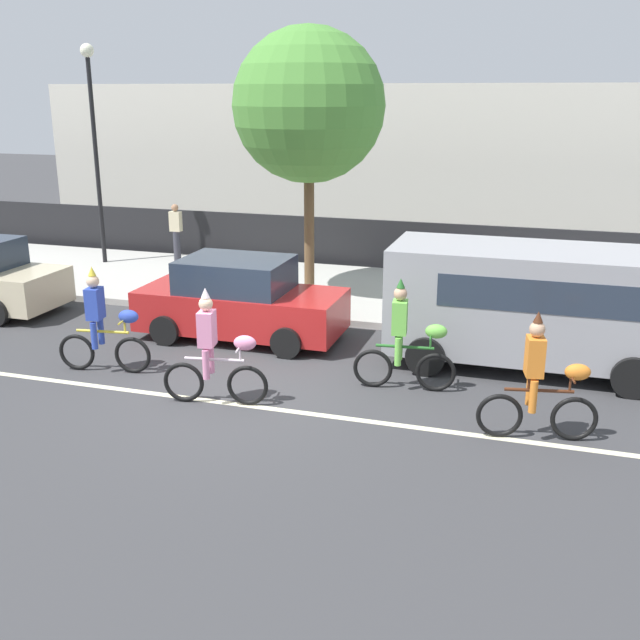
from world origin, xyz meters
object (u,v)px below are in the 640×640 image
object	(u,v)px
parade_cyclist_pink	(215,354)
parade_cyclist_orange	(541,384)
parade_cyclist_lime	(406,342)
parked_van_grey	(536,299)
street_lamp_post	(93,123)
parked_car_red	(240,301)
parade_cyclist_cobalt	(103,327)
pedestrian_onlooker	(176,231)

from	to	relation	value
parade_cyclist_pink	parade_cyclist_orange	xyz separation A→B (m)	(4.95, 0.21, 0.00)
parade_cyclist_pink	parade_cyclist_lime	distance (m)	3.14
parade_cyclist_lime	parade_cyclist_orange	xyz separation A→B (m)	(2.19, -1.29, 0.00)
parked_van_grey	street_lamp_post	bearing A→B (deg)	158.48
parade_cyclist_lime	parked_car_red	size ratio (longest dim) A/B	0.47
parade_cyclist_cobalt	parked_car_red	bearing A→B (deg)	58.16
parade_cyclist_orange	street_lamp_post	distance (m)	14.71
pedestrian_onlooker	parade_cyclist_pink	bearing A→B (deg)	-58.89
parade_cyclist_lime	parade_cyclist_cobalt	bearing A→B (deg)	-171.68
parade_cyclist_cobalt	parked_car_red	size ratio (longest dim) A/B	0.47
parade_cyclist_lime	parade_cyclist_orange	distance (m)	2.54
parade_cyclist_cobalt	pedestrian_onlooker	distance (m)	8.46
parade_cyclist_pink	parade_cyclist_orange	bearing A→B (deg)	2.38
parade_cyclist_cobalt	parade_cyclist_orange	distance (m)	7.47
parade_cyclist_orange	parked_van_grey	size ratio (longest dim) A/B	0.38
parade_cyclist_orange	street_lamp_post	xyz separation A→B (m)	(-12.10, 7.74, 3.15)
parade_cyclist_lime	pedestrian_onlooker	size ratio (longest dim) A/B	1.19
parade_cyclist_pink	pedestrian_onlooker	distance (m)	10.19
pedestrian_onlooker	parade_cyclist_lime	bearing A→B (deg)	-42.01
parade_cyclist_lime	parked_car_red	world-z (taller)	parade_cyclist_lime
parade_cyclist_lime	pedestrian_onlooker	distance (m)	10.80
parked_van_grey	parade_cyclist_orange	bearing A→B (deg)	-86.40
parade_cyclist_pink	parked_van_grey	size ratio (longest dim) A/B	0.38
parked_van_grey	street_lamp_post	size ratio (longest dim) A/B	0.85
parade_cyclist_pink	parade_cyclist_lime	xyz separation A→B (m)	(2.76, 1.49, 0.00)
parade_cyclist_pink	street_lamp_post	size ratio (longest dim) A/B	0.33
parade_cyclist_lime	street_lamp_post	xyz separation A→B (m)	(-9.92, 6.45, 3.15)
parade_cyclist_lime	street_lamp_post	size ratio (longest dim) A/B	0.33
parade_cyclist_cobalt	parade_cyclist_pink	world-z (taller)	same
parade_cyclist_lime	parked_car_red	xyz separation A→B (m)	(-3.71, 1.72, -0.06)
parade_cyclist_cobalt	parade_cyclist_orange	size ratio (longest dim) A/B	1.00
parade_cyclist_cobalt	parked_van_grey	size ratio (longest dim) A/B	0.38
parade_cyclist_cobalt	parked_car_red	xyz separation A→B (m)	(1.55, 2.49, -0.06)
street_lamp_post	parade_cyclist_cobalt	bearing A→B (deg)	-57.19
parked_van_grey	parked_car_red	size ratio (longest dim) A/B	1.22
parade_cyclist_pink	parade_cyclist_orange	world-z (taller)	same
parade_cyclist_cobalt	pedestrian_onlooker	xyz separation A→B (m)	(-2.76, 8.00, 0.17)
pedestrian_onlooker	parade_cyclist_orange	bearing A→B (deg)	-39.83
parked_van_grey	parade_cyclist_cobalt	bearing A→B (deg)	-160.83
parade_cyclist_cobalt	parked_van_grey	bearing A→B (deg)	19.17
parade_cyclist_orange	parked_car_red	bearing A→B (deg)	152.97
parked_van_grey	pedestrian_onlooker	world-z (taller)	parked_van_grey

